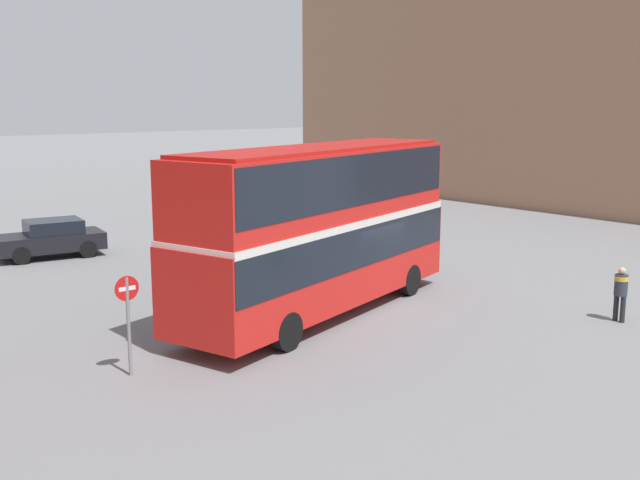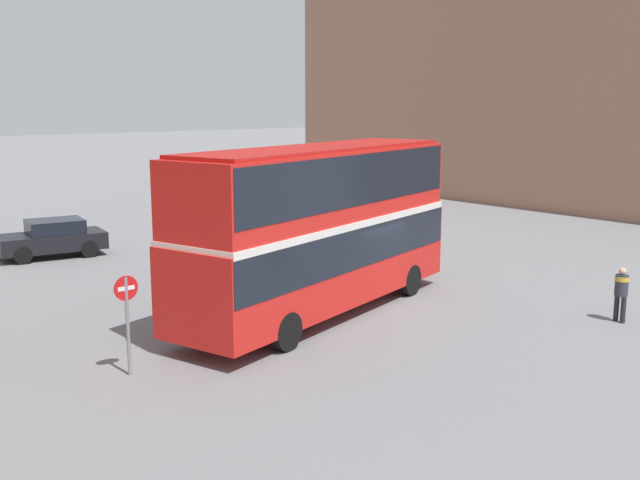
{
  "view_description": "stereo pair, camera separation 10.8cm",
  "coord_description": "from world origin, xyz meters",
  "px_view_note": "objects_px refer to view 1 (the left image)",
  "views": [
    {
      "loc": [
        -15.17,
        -15.86,
        6.08
      ],
      "look_at": [
        -1.71,
        0.17,
        2.17
      ],
      "focal_mm": 42.0,
      "sensor_mm": 36.0,
      "label": 1
    },
    {
      "loc": [
        -15.09,
        -15.93,
        6.08
      ],
      "look_at": [
        -1.71,
        0.17,
        2.17
      ],
      "focal_mm": 42.0,
      "sensor_mm": 36.0,
      "label": 2
    }
  ],
  "objects_px": {
    "pedestrian_foreground": "(621,288)",
    "no_entry_sign": "(128,310)",
    "double_decker_bus": "(320,220)",
    "parked_car_kerb_far": "(335,208)",
    "parked_car_kerb_near": "(51,238)"
  },
  "relations": [
    {
      "from": "double_decker_bus",
      "to": "no_entry_sign",
      "type": "bearing_deg",
      "value": 173.67
    },
    {
      "from": "double_decker_bus",
      "to": "pedestrian_foreground",
      "type": "relative_size",
      "value": 6.95
    },
    {
      "from": "parked_car_kerb_near",
      "to": "parked_car_kerb_far",
      "type": "bearing_deg",
      "value": -175.37
    },
    {
      "from": "pedestrian_foreground",
      "to": "parked_car_kerb_far",
      "type": "bearing_deg",
      "value": -93.3
    },
    {
      "from": "parked_car_kerb_far",
      "to": "double_decker_bus",
      "type": "bearing_deg",
      "value": -126.9
    },
    {
      "from": "parked_car_kerb_near",
      "to": "parked_car_kerb_far",
      "type": "relative_size",
      "value": 1.01
    },
    {
      "from": "parked_car_kerb_far",
      "to": "pedestrian_foreground",
      "type": "bearing_deg",
      "value": -99.97
    },
    {
      "from": "pedestrian_foreground",
      "to": "no_entry_sign",
      "type": "distance_m",
      "value": 13.3
    },
    {
      "from": "pedestrian_foreground",
      "to": "no_entry_sign",
      "type": "xyz_separation_m",
      "value": [
        -12.35,
        4.92,
        0.57
      ]
    },
    {
      "from": "pedestrian_foreground",
      "to": "no_entry_sign",
      "type": "height_order",
      "value": "no_entry_sign"
    },
    {
      "from": "double_decker_bus",
      "to": "pedestrian_foreground",
      "type": "bearing_deg",
      "value": -61.04
    },
    {
      "from": "no_entry_sign",
      "to": "parked_car_kerb_far",
      "type": "bearing_deg",
      "value": 36.57
    },
    {
      "from": "double_decker_bus",
      "to": "parked_car_kerb_far",
      "type": "distance_m",
      "value": 16.25
    },
    {
      "from": "double_decker_bus",
      "to": "pedestrian_foreground",
      "type": "xyz_separation_m",
      "value": [
        5.9,
        -5.98,
        -1.81
      ]
    },
    {
      "from": "double_decker_bus",
      "to": "pedestrian_foreground",
      "type": "height_order",
      "value": "double_decker_bus"
    }
  ]
}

